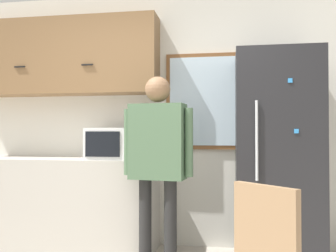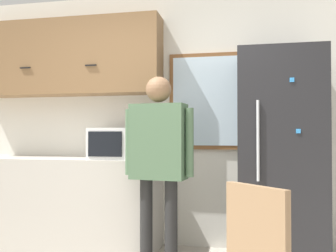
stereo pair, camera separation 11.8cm
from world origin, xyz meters
name	(u,v)px [view 2 (the right image)]	position (x,y,z in m)	size (l,w,h in m)	color
back_wall	(170,118)	(0.00, 2.06, 1.35)	(6.00, 0.06, 2.70)	silver
counter	(58,202)	(-1.13, 1.74, 0.46)	(2.13, 0.60, 0.93)	#BCB7AD
upper_cabinets	(65,58)	(-1.13, 1.87, 2.00)	(2.13, 0.34, 0.81)	olive
microwave	(116,143)	(-0.48, 1.71, 1.08)	(0.48, 0.42, 0.31)	white
person	(159,151)	(0.05, 1.29, 1.03)	(0.62, 0.27, 1.68)	black
refrigerator	(280,157)	(1.10, 1.69, 0.97)	(0.75, 0.70, 1.94)	#232326
window	(207,101)	(0.40, 2.02, 1.52)	(0.80, 0.05, 1.00)	brown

